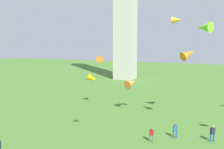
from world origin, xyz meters
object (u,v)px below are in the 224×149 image
Objects in this scene: person_2 at (212,133)px; kite_flying_0 at (93,79)px; person_3 at (152,134)px; kite_flying_5 at (101,60)px; kite_flying_6 at (204,27)px; kite_flying_4 at (188,54)px; person_1 at (175,130)px; kite_flying_3 at (177,20)px; kite_flying_7 at (131,83)px.

kite_flying_0 is (-11.87, -4.35, 5.66)m from person_2.
kite_flying_5 is at bearing 144.79° from person_3.
kite_flying_6 reaches higher than person_2.
kite_flying_0 is at bearing -26.48° from kite_flying_6.
kite_flying_4 is at bearing 84.23° from person_3.
kite_flying_3 reaches higher than person_1.
person_1 is 10.63m from kite_flying_0.
person_3 is at bearing 121.29° from kite_flying_5.
kite_flying_6 is at bearing -95.84° from person_2.
kite_flying_3 is (-4.34, 2.11, 11.96)m from person_2.
person_1 is 16.22m from kite_flying_5.
kite_flying_3 is at bearing 163.64° from kite_flying_7.
kite_flying_7 is (-7.71, 7.86, 3.44)m from person_1.
kite_flying_4 is 1.32× the size of kite_flying_5.
person_2 is at bearing -21.39° from person_1.
person_2 is at bearing 140.61° from kite_flying_5.
person_3 is 12.98m from kite_flying_6.
kite_flying_6 reaches higher than kite_flying_4.
kite_flying_3 is 0.49× the size of kite_flying_7.
kite_flying_0 is 11.75m from kite_flying_3.
person_2 is 11.39m from kite_flying_6.
kite_flying_4 is 1.07× the size of kite_flying_7.
person_3 is 1.28× the size of kite_flying_3.
person_3 is 0.63× the size of kite_flying_7.
person_2 is 13.85m from kite_flying_0.
kite_flying_6 is at bearing 173.14° from kite_flying_7.
kite_flying_3 is at bearing -64.05° from kite_flying_0.
person_2 is at bearing -108.98° from kite_flying_3.
person_1 is 11.69m from kite_flying_4.
kite_flying_4 is 9.20m from kite_flying_7.
person_2 is at bearing 31.03° from person_3.
kite_flying_0 reaches higher than person_2.
person_3 is 0.76× the size of kite_flying_6.
kite_flying_7 is at bearing 167.71° from kite_flying_5.
kite_flying_3 is at bearing 129.50° from kite_flying_4.
kite_flying_7 is (-8.01, -0.75, -4.47)m from kite_flying_4.
kite_flying_3 is 12.30m from kite_flying_7.
person_1 is at bearing -7.86° from kite_flying_6.
kite_flying_0 is at bearing 175.06° from person_1.
person_2 is at bearing 63.37° from kite_flying_6.
person_3 is 0.78× the size of kite_flying_5.
kite_flying_5 is (-12.94, -1.11, -1.07)m from kite_flying_4.
kite_flying_5 reaches higher than person_1.
kite_flying_3 is at bearing 72.59° from person_1.
kite_flying_5 is (-12.65, 7.50, 6.84)m from person_1.
kite_flying_5 reaches higher than person_3.
kite_flying_7 is at bearing -85.54° from kite_flying_6.
kite_flying_0 is 0.51× the size of kite_flying_4.
person_2 is 14.00m from kite_flying_7.
person_1 is at bearing 132.87° from kite_flying_5.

